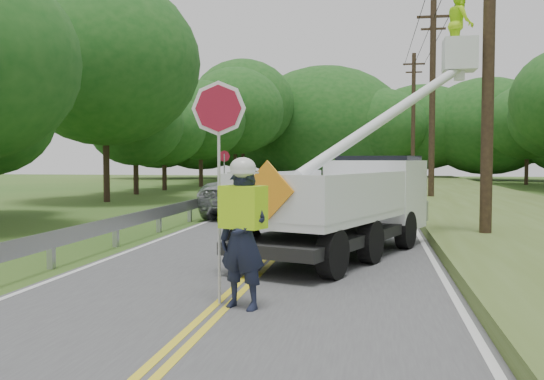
# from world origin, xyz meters

# --- Properties ---
(ground) EXTENTS (140.00, 140.00, 0.00)m
(ground) POSITION_xyz_m (0.00, 0.00, 0.00)
(ground) COLOR #2A571C
(ground) RESTS_ON ground
(road) EXTENTS (7.20, 96.00, 0.03)m
(road) POSITION_xyz_m (0.00, 14.00, 0.01)
(road) COLOR #49484B
(road) RESTS_ON ground
(guardrail) EXTENTS (0.18, 48.00, 0.77)m
(guardrail) POSITION_xyz_m (-4.02, 14.91, 0.55)
(guardrail) COLOR #A0A2A7
(guardrail) RESTS_ON ground
(utility_poles) EXTENTS (1.60, 43.30, 10.00)m
(utility_poles) POSITION_xyz_m (5.00, 17.02, 5.27)
(utility_poles) COLOR black
(utility_poles) RESTS_ON ground
(tall_grass_verge) EXTENTS (7.00, 96.00, 0.30)m
(tall_grass_verge) POSITION_xyz_m (7.10, 14.00, 0.15)
(tall_grass_verge) COLOR #4B5F24
(tall_grass_verge) RESTS_ON ground
(treeline_left) EXTENTS (10.54, 55.51, 11.67)m
(treeline_left) POSITION_xyz_m (-10.70, 31.30, 6.12)
(treeline_left) COLOR #332319
(treeline_left) RESTS_ON ground
(treeline_horizon) EXTENTS (55.88, 13.67, 12.79)m
(treeline_horizon) POSITION_xyz_m (0.48, 56.22, 5.50)
(treeline_horizon) COLOR #194E18
(treeline_horizon) RESTS_ON ground
(flagger) EXTENTS (1.24, 0.71, 3.30)m
(flagger) POSITION_xyz_m (0.34, 1.51, 1.19)
(flagger) COLOR #191E33
(flagger) RESTS_ON road
(bucket_truck) EXTENTS (5.36, 6.76, 6.38)m
(bucket_truck) POSITION_xyz_m (1.97, 7.39, 1.49)
(bucket_truck) COLOR black
(bucket_truck) RESTS_ON road
(suv_silver) EXTENTS (3.81, 6.55, 1.71)m
(suv_silver) POSITION_xyz_m (-2.03, 15.53, 0.88)
(suv_silver) COLOR #BABDC1
(suv_silver) RESTS_ON road
(suv_darkgrey) EXTENTS (3.49, 5.69, 1.54)m
(suv_darkgrey) POSITION_xyz_m (-1.91, 27.49, 0.79)
(suv_darkgrey) COLOR #35373D
(suv_darkgrey) RESTS_ON road
(stop_sign_permanent) EXTENTS (0.50, 0.26, 2.58)m
(stop_sign_permanent) POSITION_xyz_m (-4.82, 20.68, 1.72)
(stop_sign_permanent) COLOR #A0A2A7
(stop_sign_permanent) RESTS_ON ground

